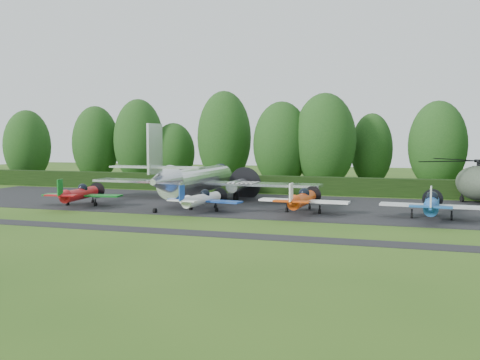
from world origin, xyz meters
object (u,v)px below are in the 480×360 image
(light_plane_blue, at_px, (432,204))
(light_plane_orange, at_px, (302,199))
(helicopter, at_px, (478,180))
(light_plane_white, at_px, (202,199))
(light_plane_red, at_px, (80,194))
(transport_plane, at_px, (197,180))

(light_plane_blue, bearing_deg, light_plane_orange, 174.49)
(light_plane_orange, relative_size, helicopter, 0.52)
(light_plane_white, relative_size, light_plane_blue, 0.87)
(light_plane_orange, height_order, light_plane_blue, light_plane_blue)
(light_plane_white, distance_m, light_plane_orange, 8.64)
(light_plane_red, xyz_separation_m, helicopter, (35.51, 13.70, 1.11))
(light_plane_red, bearing_deg, transport_plane, 47.29)
(light_plane_red, height_order, light_plane_blue, light_plane_blue)
(light_plane_orange, xyz_separation_m, light_plane_blue, (10.24, -0.42, 0.04))
(transport_plane, height_order, light_plane_blue, transport_plane)
(transport_plane, distance_m, light_plane_red, 11.35)
(transport_plane, bearing_deg, light_plane_blue, -15.86)
(light_plane_white, relative_size, light_plane_orange, 0.89)
(transport_plane, relative_size, light_plane_blue, 2.96)
(transport_plane, xyz_separation_m, light_plane_orange, (11.82, -5.48, -0.97))
(light_plane_orange, bearing_deg, light_plane_red, -177.97)
(light_plane_white, bearing_deg, helicopter, 22.56)
(light_plane_red, distance_m, light_plane_orange, 20.68)
(transport_plane, height_order, light_plane_orange, transport_plane)
(transport_plane, bearing_deg, helicopter, 12.98)
(light_plane_white, distance_m, light_plane_blue, 18.79)
(light_plane_red, height_order, light_plane_white, light_plane_red)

